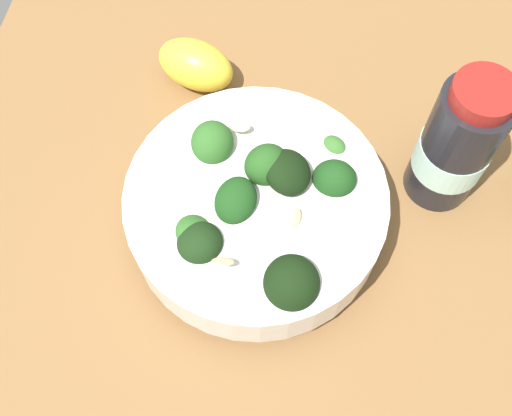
# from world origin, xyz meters

# --- Properties ---
(ground_plane) EXTENTS (0.65, 0.65, 0.04)m
(ground_plane) POSITION_xyz_m (0.00, 0.00, -0.02)
(ground_plane) COLOR brown
(bowl_of_broccoli) EXTENTS (0.22, 0.22, 0.10)m
(bowl_of_broccoli) POSITION_xyz_m (0.03, -0.01, 0.04)
(bowl_of_broccoli) COLOR white
(bowl_of_broccoli) RESTS_ON ground_plane
(lemon_wedge) EXTENTS (0.07, 0.09, 0.05)m
(lemon_wedge) POSITION_xyz_m (-0.13, -0.10, 0.02)
(lemon_wedge) COLOR yellow
(lemon_wedge) RESTS_ON ground_plane
(bottle_short) EXTENTS (0.06, 0.06, 0.15)m
(bottle_short) POSITION_xyz_m (-0.05, 0.15, 0.07)
(bottle_short) COLOR black
(bottle_short) RESTS_ON ground_plane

